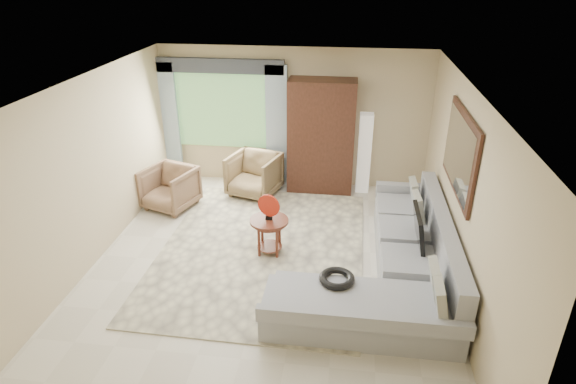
# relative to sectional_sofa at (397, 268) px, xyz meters

# --- Properties ---
(ground) EXTENTS (6.00, 6.00, 0.00)m
(ground) POSITION_rel_sectional_sofa_xyz_m (-1.78, 0.18, -0.28)
(ground) COLOR silver
(ground) RESTS_ON ground
(area_rug) EXTENTS (3.06, 4.05, 0.02)m
(area_rug) POSITION_rel_sectional_sofa_xyz_m (-1.94, 0.64, -0.27)
(area_rug) COLOR beige
(area_rug) RESTS_ON ground
(sectional_sofa) EXTENTS (2.30, 3.46, 0.90)m
(sectional_sofa) POSITION_rel_sectional_sofa_xyz_m (0.00, 0.00, 0.00)
(sectional_sofa) COLOR #93959B
(sectional_sofa) RESTS_ON ground
(tv_screen) EXTENTS (0.14, 0.74, 0.48)m
(tv_screen) POSITION_rel_sectional_sofa_xyz_m (0.27, 0.34, 0.44)
(tv_screen) COLOR black
(tv_screen) RESTS_ON sectional_sofa
(garden_hose) EXTENTS (0.43, 0.43, 0.09)m
(garden_hose) POSITION_rel_sectional_sofa_xyz_m (-0.78, -0.71, 0.26)
(garden_hose) COLOR black
(garden_hose) RESTS_ON sectional_sofa
(coffee_table) EXTENTS (0.57, 0.57, 0.57)m
(coffee_table) POSITION_rel_sectional_sofa_xyz_m (-1.82, 0.57, 0.01)
(coffee_table) COLOR #502515
(coffee_table) RESTS_ON ground
(red_disc) EXTENTS (0.33, 0.12, 0.34)m
(red_disc) POSITION_rel_sectional_sofa_xyz_m (-1.82, 0.57, 0.51)
(red_disc) COLOR #B42312
(red_disc) RESTS_ON coffee_table
(armchair_left) EXTENTS (1.01, 1.03, 0.74)m
(armchair_left) POSITION_rel_sectional_sofa_xyz_m (-3.79, 1.81, 0.09)
(armchair_left) COLOR #845D48
(armchair_left) RESTS_ON ground
(armchair_right) EXTENTS (1.05, 1.06, 0.78)m
(armchair_right) POSITION_rel_sectional_sofa_xyz_m (-2.43, 2.53, 0.11)
(armchair_right) COLOR olive
(armchair_right) RESTS_ON ground
(potted_plant) EXTENTS (0.53, 0.48, 0.51)m
(potted_plant) POSITION_rel_sectional_sofa_xyz_m (-3.97, 2.58, -0.03)
(potted_plant) COLOR #999999
(potted_plant) RESTS_ON ground
(armoire) EXTENTS (1.20, 0.55, 2.10)m
(armoire) POSITION_rel_sectional_sofa_xyz_m (-1.23, 2.90, 0.77)
(armoire) COLOR black
(armoire) RESTS_ON ground
(floor_lamp) EXTENTS (0.24, 0.24, 1.50)m
(floor_lamp) POSITION_rel_sectional_sofa_xyz_m (-0.43, 2.96, 0.47)
(floor_lamp) COLOR silver
(floor_lamp) RESTS_ON ground
(window) EXTENTS (1.80, 0.04, 1.40)m
(window) POSITION_rel_sectional_sofa_xyz_m (-3.13, 3.15, 1.12)
(window) COLOR #669E59
(window) RESTS_ON wall_back
(curtain_left) EXTENTS (0.40, 0.08, 2.30)m
(curtain_left) POSITION_rel_sectional_sofa_xyz_m (-4.18, 3.06, 0.87)
(curtain_left) COLOR #9EB7CC
(curtain_left) RESTS_ON ground
(curtain_right) EXTENTS (0.40, 0.08, 2.30)m
(curtain_right) POSITION_rel_sectional_sofa_xyz_m (-2.08, 3.06, 0.87)
(curtain_right) COLOR #9EB7CC
(curtain_right) RESTS_ON ground
(valance) EXTENTS (2.40, 0.12, 0.26)m
(valance) POSITION_rel_sectional_sofa_xyz_m (-3.13, 3.08, 1.97)
(valance) COLOR #1E232D
(valance) RESTS_ON wall_back
(wall_mirror) EXTENTS (0.05, 1.70, 1.05)m
(wall_mirror) POSITION_rel_sectional_sofa_xyz_m (0.68, 0.53, 1.47)
(wall_mirror) COLOR black
(wall_mirror) RESTS_ON wall_right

